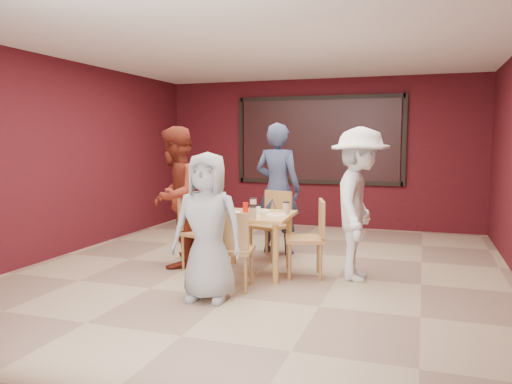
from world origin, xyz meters
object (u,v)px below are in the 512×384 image
(dining_table, at_px, (253,221))
(diner_front, at_px, (208,227))
(chair_back, at_px, (273,221))
(diner_right, at_px, (359,204))
(diner_back, at_px, (278,189))
(chair_front, at_px, (232,246))
(chair_right, at_px, (311,234))
(diner_left, at_px, (176,197))
(chair_left, at_px, (198,228))

(dining_table, xyz_separation_m, diner_front, (-0.11, -1.13, 0.11))
(chair_back, relative_size, diner_right, 0.52)
(diner_back, distance_m, diner_right, 1.66)
(dining_table, height_order, chair_front, dining_table)
(chair_right, xyz_separation_m, diner_right, (0.56, 0.07, 0.37))
(diner_right, bearing_deg, chair_right, 96.16)
(dining_table, relative_size, diner_back, 0.52)
(dining_table, xyz_separation_m, diner_right, (1.27, 0.14, 0.25))
(dining_table, relative_size, diner_left, 0.54)
(diner_front, bearing_deg, chair_front, 66.98)
(dining_table, relative_size, chair_back, 1.06)
(chair_back, height_order, diner_left, diner_left)
(diner_left, distance_m, diner_right, 2.36)
(dining_table, distance_m, diner_right, 1.31)
(chair_right, distance_m, diner_right, 0.67)
(diner_left, bearing_deg, chair_right, 81.53)
(diner_back, relative_size, diner_right, 1.05)
(dining_table, relative_size, diner_right, 0.55)
(chair_back, height_order, diner_right, diner_right)
(chair_right, bearing_deg, diner_back, 123.84)
(dining_table, height_order, chair_right, chair_right)
(dining_table, relative_size, chair_right, 1.06)
(diner_back, bearing_deg, diner_left, 55.32)
(diner_left, bearing_deg, diner_back, 127.42)
(chair_back, relative_size, diner_front, 0.61)
(dining_table, bearing_deg, chair_left, 176.06)
(diner_front, bearing_deg, chair_left, 115.10)
(diner_front, height_order, diner_left, diner_left)
(chair_front, height_order, chair_right, chair_right)
(chair_front, distance_m, chair_back, 1.62)
(chair_right, relative_size, diner_front, 0.61)
(diner_back, distance_m, diner_left, 1.56)
(chair_front, bearing_deg, chair_left, 134.08)
(diner_front, xyz_separation_m, diner_right, (1.38, 1.27, 0.14))
(diner_left, xyz_separation_m, diner_right, (2.36, 0.11, -0.01))
(chair_left, relative_size, diner_right, 0.51)
(chair_left, distance_m, diner_right, 2.09)
(chair_front, distance_m, diner_left, 1.42)
(chair_left, bearing_deg, diner_front, -60.45)
(diner_front, bearing_deg, chair_back, 82.43)
(chair_front, distance_m, diner_back, 1.99)
(diner_left, height_order, diner_right, diner_left)
(diner_back, height_order, diner_right, diner_back)
(diner_left, bearing_deg, chair_back, 117.49)
(diner_left, bearing_deg, diner_right, 83.10)
(chair_right, relative_size, diner_right, 0.52)
(chair_front, distance_m, chair_right, 1.09)
(dining_table, height_order, chair_back, chair_back)
(dining_table, bearing_deg, diner_back, 91.01)
(chair_front, height_order, diner_back, diner_back)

